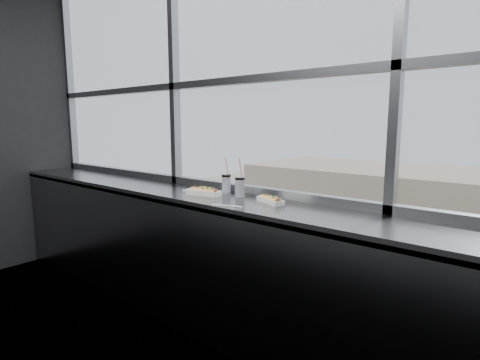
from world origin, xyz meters
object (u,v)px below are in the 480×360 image
Objects in this scene: wrapper at (188,190)px; tree_left at (382,236)px; car_near_b at (315,326)px; car_near_a at (220,288)px; hotdog_tray_right at (270,200)px; car_far_a at (340,272)px; soda_cup_right at (240,185)px; hotdog_tray_left at (204,192)px; soda_cup_left at (226,182)px; loose_straw at (227,206)px.

wrapper is 30.50m from tree_left.
tree_left reaches higher than car_near_b.
hotdog_tray_right is at bearing -129.48° from car_near_a.
soda_cup_right is at bearing -150.37° from car_far_a.
soda_cup_left is (0.05, 0.21, 0.06)m from hotdog_tray_left.
soda_cup_right is 0.05× the size of car_near_b.
soda_cup_right is 0.37m from loose_straw.
hotdog_tray_left is 1.32× the size of loose_straw.
wrapper reaches higher than car_near_b.
car_near_a is (-15.06, 16.17, -11.00)m from soda_cup_right.
car_near_a is at bearing 115.53° from loose_straw.
car_near_a is (-5.34, -8.00, -0.01)m from car_far_a.
wrapper is (-0.78, -0.07, -0.01)m from hotdog_tray_right.
hotdog_tray_left is at bearing -149.87° from soda_cup_right.
wrapper is 28.20m from car_far_a.
tree_left is (7.12, 12.00, 2.33)m from car_near_a.
car_far_a is at bearing 133.83° from hotdog_tray_right.
wrapper reaches higher than tree_left.
car_far_a is 1.13× the size of car_near_b.
wrapper is 0.02× the size of car_near_a.
loose_straw is at bearing -154.01° from car_near_b.
tree_left is (-7.69, 28.31, -8.62)m from hotdog_tray_left.
hotdog_tray_left is 2.92× the size of wrapper.
hotdog_tray_left is 0.04× the size of car_far_a.
soda_cup_left is at bearing 161.09° from soda_cup_right.
hotdog_tray_left is at bearing 138.53° from loose_straw.
car_near_b is 7.47m from car_near_a.
soda_cup_right reaches higher than soda_cup_left.
car_far_a is (-9.87, 24.49, -10.91)m from loose_straw.
car_near_a is at bearing 132.70° from soda_cup_left.
hotdog_tray_right is 28.41m from car_far_a.
soda_cup_right is 2.95× the size of wrapper.
hotdog_tray_right is 0.79m from wrapper.
car_far_a reaches higher than car_near_a.
hotdog_tray_right reaches higher than wrapper.
soda_cup_left reaches higher than wrapper.
soda_cup_left is 2.87× the size of wrapper.
car_far_a is at bearing 111.91° from soda_cup_right.
wrapper reaches higher than car_far_a.
car_near_a is at bearing 154.02° from car_far_a.
tree_left is (-7.48, 28.29, -8.60)m from wrapper.
loose_straw reaches higher than car_near_a.
hotdog_tray_left is 21.03m from car_near_b.
soda_cup_left is (-0.53, 0.13, 0.06)m from hotdog_tray_right.
hotdog_tray_left is 0.05× the size of car_near_b.
tree_left is at bearing -23.64° from car_near_a.
car_near_b is (-7.38, 16.10, -11.13)m from soda_cup_left.
soda_cup_right reaches higher than wrapper.
hotdog_tray_right is at bearing 40.20° from loose_straw.
soda_cup_left is 28.15m from car_far_a.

